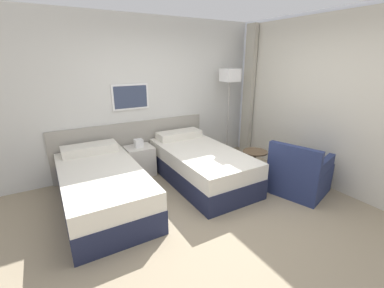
# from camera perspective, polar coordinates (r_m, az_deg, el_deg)

# --- Properties ---
(ground_plane) EXTENTS (16.00, 16.00, 0.00)m
(ground_plane) POSITION_cam_1_polar(r_m,az_deg,el_deg) (3.50, 6.11, -16.34)
(ground_plane) COLOR gray
(wall_headboard) EXTENTS (10.00, 0.10, 2.70)m
(wall_headboard) POSITION_cam_1_polar(r_m,az_deg,el_deg) (4.83, -9.19, 9.96)
(wall_headboard) COLOR silver
(wall_headboard) RESTS_ON ground_plane
(wall_window) EXTENTS (0.21, 4.65, 2.70)m
(wall_window) POSITION_cam_1_polar(r_m,az_deg,el_deg) (4.50, 29.80, 7.71)
(wall_window) COLOR white
(wall_window) RESTS_ON ground_plane
(bed_near_door) EXTENTS (1.04, 2.03, 0.69)m
(bed_near_door) POSITION_cam_1_polar(r_m,az_deg,el_deg) (3.83, -19.30, -9.02)
(bed_near_door) COLOR #1E233D
(bed_near_door) RESTS_ON ground_plane
(bed_near_window) EXTENTS (1.04, 2.03, 0.69)m
(bed_near_window) POSITION_cam_1_polar(r_m,az_deg,el_deg) (4.36, 1.82, -4.56)
(bed_near_window) COLOR #1E233D
(bed_near_window) RESTS_ON ground_plane
(nightstand) EXTENTS (0.47, 0.42, 0.66)m
(nightstand) POSITION_cam_1_polar(r_m,az_deg,el_deg) (4.68, -11.54, -3.54)
(nightstand) COLOR beige
(nightstand) RESTS_ON ground_plane
(floor_lamp) EXTENTS (0.30, 0.30, 1.81)m
(floor_lamp) POSITION_cam_1_polar(r_m,az_deg,el_deg) (5.16, 8.39, 13.72)
(floor_lamp) COLOR #9E9993
(floor_lamp) RESTS_ON ground_plane
(side_table) EXTENTS (0.40, 0.40, 0.56)m
(side_table) POSITION_cam_1_polar(r_m,az_deg,el_deg) (4.37, 13.71, -3.69)
(side_table) COLOR brown
(side_table) RESTS_ON ground_plane
(armchair) EXTENTS (0.94, 0.94, 0.83)m
(armchair) POSITION_cam_1_polar(r_m,az_deg,el_deg) (4.31, 22.67, -6.38)
(armchair) COLOR navy
(armchair) RESTS_ON ground_plane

